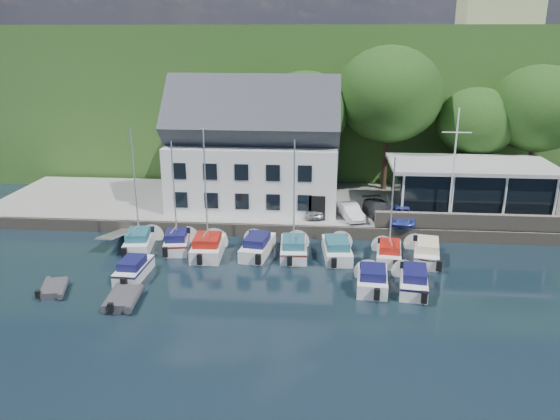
# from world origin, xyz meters

# --- Properties ---
(ground) EXTENTS (180.00, 180.00, 0.00)m
(ground) POSITION_xyz_m (0.00, 0.00, 0.00)
(ground) COLOR black
(ground) RESTS_ON ground
(quay) EXTENTS (60.00, 13.00, 1.00)m
(quay) POSITION_xyz_m (0.00, 17.50, 0.50)
(quay) COLOR gray
(quay) RESTS_ON ground
(quay_face) EXTENTS (60.00, 0.30, 1.00)m
(quay_face) POSITION_xyz_m (0.00, 11.00, 0.50)
(quay_face) COLOR #685F53
(quay_face) RESTS_ON ground
(hillside) EXTENTS (160.00, 75.00, 16.00)m
(hillside) POSITION_xyz_m (0.00, 62.00, 8.00)
(hillside) COLOR #315720
(hillside) RESTS_ON ground
(field_patch) EXTENTS (50.00, 30.00, 0.30)m
(field_patch) POSITION_xyz_m (8.00, 70.00, 16.15)
(field_patch) COLOR #596633
(field_patch) RESTS_ON hillside
(harbor_building) EXTENTS (14.40, 8.20, 8.70)m
(harbor_building) POSITION_xyz_m (-7.00, 16.50, 5.35)
(harbor_building) COLOR silver
(harbor_building) RESTS_ON quay
(club_pavilion) EXTENTS (13.20, 7.20, 4.10)m
(club_pavilion) POSITION_xyz_m (11.00, 16.00, 3.05)
(club_pavilion) COLOR black
(club_pavilion) RESTS_ON quay
(seawall) EXTENTS (18.00, 0.50, 1.20)m
(seawall) POSITION_xyz_m (12.00, 11.40, 1.60)
(seawall) COLOR #685F53
(seawall) RESTS_ON quay
(gangway) EXTENTS (1.20, 6.00, 1.40)m
(gangway) POSITION_xyz_m (-16.50, 9.00, 0.00)
(gangway) COLOR silver
(gangway) RESTS_ON ground
(car_silver) EXTENTS (2.50, 3.92, 1.24)m
(car_silver) POSITION_xyz_m (-2.08, 13.74, 1.62)
(car_silver) COLOR #ACADB1
(car_silver) RESTS_ON quay
(car_white) EXTENTS (2.36, 3.97, 1.24)m
(car_white) POSITION_xyz_m (1.16, 13.10, 1.62)
(car_white) COLOR silver
(car_white) RESTS_ON quay
(car_dgrey) EXTENTS (2.87, 4.81, 1.31)m
(car_dgrey) POSITION_xyz_m (3.51, 13.47, 1.65)
(car_dgrey) COLOR #323338
(car_dgrey) RESTS_ON quay
(car_blue) EXTENTS (1.91, 3.89, 1.28)m
(car_blue) POSITION_xyz_m (5.20, 12.49, 1.64)
(car_blue) COLOR #303F93
(car_blue) RESTS_ON quay
(flagpole) EXTENTS (2.17, 0.20, 9.03)m
(flagpole) POSITION_xyz_m (8.73, 12.33, 5.52)
(flagpole) COLOR silver
(flagpole) RESTS_ON quay
(tree_1) EXTENTS (7.21, 7.21, 9.86)m
(tree_1) POSITION_xyz_m (-11.12, 22.67, 5.93)
(tree_1) COLOR black
(tree_1) RESTS_ON quay
(tree_2) EXTENTS (8.11, 8.11, 11.09)m
(tree_2) POSITION_xyz_m (-2.94, 21.29, 6.54)
(tree_2) COLOR black
(tree_2) RESTS_ON quay
(tree_3) EXTENTS (9.73, 9.73, 13.30)m
(tree_3) POSITION_xyz_m (4.67, 22.28, 7.65)
(tree_3) COLOR black
(tree_3) RESTS_ON quay
(tree_4) EXTENTS (7.07, 7.07, 9.67)m
(tree_4) POSITION_xyz_m (12.66, 22.10, 5.83)
(tree_4) COLOR black
(tree_4) RESTS_ON quay
(tree_5) EXTENTS (8.55, 8.55, 11.69)m
(tree_5) POSITION_xyz_m (17.84, 21.86, 6.84)
(tree_5) COLOR black
(tree_5) RESTS_ON quay
(boat_r1_0) EXTENTS (2.81, 6.19, 8.80)m
(boat_r1_0) POSITION_xyz_m (-14.50, 7.87, 4.40)
(boat_r1_0) COLOR silver
(boat_r1_0) RESTS_ON ground
(boat_r1_1) EXTENTS (2.68, 5.55, 8.86)m
(boat_r1_1) POSITION_xyz_m (-11.68, 7.94, 4.43)
(boat_r1_1) COLOR silver
(boat_r1_1) RESTS_ON ground
(boat_r1_2) EXTENTS (2.54, 5.95, 9.36)m
(boat_r1_2) POSITION_xyz_m (-9.17, 7.02, 4.68)
(boat_r1_2) COLOR silver
(boat_r1_2) RESTS_ON ground
(boat_r1_3) EXTENTS (2.73, 6.40, 1.48)m
(boat_r1_3) POSITION_xyz_m (-5.65, 7.53, 0.74)
(boat_r1_3) COLOR silver
(boat_r1_3) RESTS_ON ground
(boat_r1_4) EXTENTS (2.35, 6.12, 8.40)m
(boat_r1_4) POSITION_xyz_m (-3.04, 7.50, 4.20)
(boat_r1_4) COLOR silver
(boat_r1_4) RESTS_ON ground
(boat_r1_5) EXTENTS (2.57, 6.49, 1.41)m
(boat_r1_5) POSITION_xyz_m (0.05, 7.51, 0.70)
(boat_r1_5) COLOR silver
(boat_r1_5) RESTS_ON ground
(boat_r1_6) EXTENTS (2.40, 5.73, 8.25)m
(boat_r1_6) POSITION_xyz_m (3.69, 7.22, 4.13)
(boat_r1_6) COLOR silver
(boat_r1_6) RESTS_ON ground
(boat_r1_7) EXTENTS (2.88, 6.62, 1.47)m
(boat_r1_7) POSITION_xyz_m (6.34, 7.56, 0.73)
(boat_r1_7) COLOR silver
(boat_r1_7) RESTS_ON ground
(boat_r2_0) EXTENTS (1.89, 5.38, 1.35)m
(boat_r2_0) POSITION_xyz_m (-13.24, 2.95, 0.67)
(boat_r2_0) COLOR silver
(boat_r2_0) RESTS_ON ground
(boat_r2_3) EXTENTS (2.36, 5.23, 1.46)m
(boat_r2_3) POSITION_xyz_m (2.18, 2.54, 0.73)
(boat_r2_3) COLOR silver
(boat_r2_3) RESTS_ON ground
(boat_r2_4) EXTENTS (2.55, 6.16, 1.46)m
(boat_r2_4) POSITION_xyz_m (4.74, 2.70, 0.73)
(boat_r2_4) COLOR silver
(boat_r2_4) RESTS_ON ground
(dinghy_0) EXTENTS (2.35, 3.07, 0.63)m
(dinghy_0) POSITION_xyz_m (-17.42, 0.36, 0.32)
(dinghy_0) COLOR #343338
(dinghy_0) RESTS_ON ground
(dinghy_1) EXTENTS (2.22, 3.39, 0.75)m
(dinghy_1) POSITION_xyz_m (-12.65, -0.72, 0.38)
(dinghy_1) COLOR #343338
(dinghy_1) RESTS_ON ground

